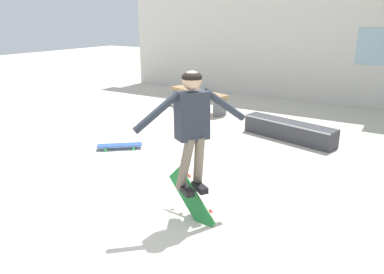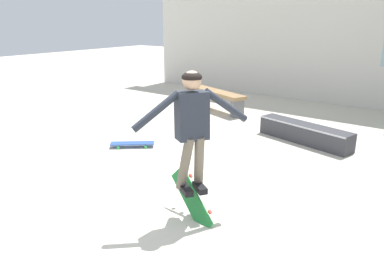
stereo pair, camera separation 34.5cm
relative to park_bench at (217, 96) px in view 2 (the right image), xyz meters
The scene contains 7 objects.
ground_plane 5.24m from the park_bench, 62.74° to the right, with size 40.00×40.00×0.00m, color beige.
building_backdrop 3.94m from the park_bench, 47.54° to the left, with size 13.11×0.52×5.19m.
park_bench is the anchor object (origin of this frame).
skate_ledge 2.97m from the park_bench, 23.03° to the right, with size 1.89×0.83×0.35m.
skater 5.43m from the park_bench, 59.93° to the right, with size 0.81×1.17×1.39m.
skateboard_flipping 5.33m from the park_bench, 60.04° to the right, with size 0.77×0.33×0.64m.
skateboard_resting 3.33m from the park_bench, 84.25° to the right, with size 0.72×0.66×0.08m.
Camera 2 is at (2.66, -3.17, 2.26)m, focal length 35.00 mm.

